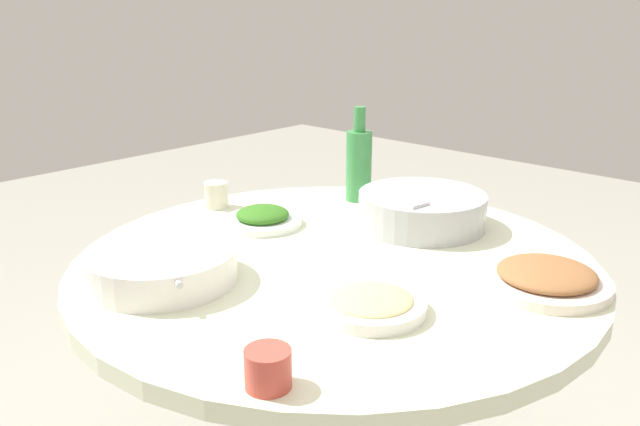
{
  "coord_description": "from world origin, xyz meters",
  "views": [
    {
      "loc": [
        0.98,
        0.86,
        1.28
      ],
      "look_at": [
        0.01,
        -0.04,
        0.84
      ],
      "focal_mm": 36.48,
      "sensor_mm": 36.0,
      "label": 1
    }
  ],
  "objects_px": {
    "dish_stirfry": "(546,278)",
    "dish_greens": "(263,218)",
    "soup_bowl": "(162,266)",
    "tea_cup_far": "(216,195)",
    "rice_bowl": "(422,209)",
    "tea_cup_near": "(268,368)",
    "round_dining_table": "(334,321)",
    "green_bottle": "(359,163)",
    "dish_noodles": "(371,303)"
  },
  "relations": [
    {
      "from": "rice_bowl",
      "to": "dish_noodles",
      "type": "height_order",
      "value": "rice_bowl"
    },
    {
      "from": "tea_cup_far",
      "to": "round_dining_table",
      "type": "bearing_deg",
      "value": 83.45
    },
    {
      "from": "dish_stirfry",
      "to": "dish_greens",
      "type": "height_order",
      "value": "dish_stirfry"
    },
    {
      "from": "soup_bowl",
      "to": "dish_greens",
      "type": "distance_m",
      "value": 0.38
    },
    {
      "from": "dish_noodles",
      "to": "dish_stirfry",
      "type": "bearing_deg",
      "value": 149.08
    },
    {
      "from": "dish_stirfry",
      "to": "dish_noodles",
      "type": "distance_m",
      "value": 0.36
    },
    {
      "from": "round_dining_table",
      "to": "green_bottle",
      "type": "distance_m",
      "value": 0.51
    },
    {
      "from": "green_bottle",
      "to": "tea_cup_far",
      "type": "xyz_separation_m",
      "value": [
        0.31,
        -0.23,
        -0.07
      ]
    },
    {
      "from": "dish_noodles",
      "to": "dish_greens",
      "type": "bearing_deg",
      "value": -110.86
    },
    {
      "from": "green_bottle",
      "to": "tea_cup_near",
      "type": "distance_m",
      "value": 0.94
    },
    {
      "from": "round_dining_table",
      "to": "green_bottle",
      "type": "bearing_deg",
      "value": -147.2
    },
    {
      "from": "dish_noodles",
      "to": "green_bottle",
      "type": "distance_m",
      "value": 0.69
    },
    {
      "from": "soup_bowl",
      "to": "dish_stirfry",
      "type": "height_order",
      "value": "soup_bowl"
    },
    {
      "from": "soup_bowl",
      "to": "dish_noodles",
      "type": "xyz_separation_m",
      "value": [
        -0.18,
        0.39,
        -0.02
      ]
    },
    {
      "from": "rice_bowl",
      "to": "dish_noodles",
      "type": "bearing_deg",
      "value": 23.96
    },
    {
      "from": "rice_bowl",
      "to": "soup_bowl",
      "type": "distance_m",
      "value": 0.65
    },
    {
      "from": "dish_stirfry",
      "to": "green_bottle",
      "type": "height_order",
      "value": "green_bottle"
    },
    {
      "from": "round_dining_table",
      "to": "rice_bowl",
      "type": "height_order",
      "value": "rice_bowl"
    },
    {
      "from": "green_bottle",
      "to": "tea_cup_near",
      "type": "height_order",
      "value": "green_bottle"
    },
    {
      "from": "dish_stirfry",
      "to": "dish_noodles",
      "type": "height_order",
      "value": "dish_stirfry"
    },
    {
      "from": "rice_bowl",
      "to": "dish_greens",
      "type": "distance_m",
      "value": 0.39
    },
    {
      "from": "dish_stirfry",
      "to": "round_dining_table",
      "type": "bearing_deg",
      "value": -68.1
    },
    {
      "from": "rice_bowl",
      "to": "soup_bowl",
      "type": "xyz_separation_m",
      "value": [
        0.62,
        -0.19,
        -0.01
      ]
    },
    {
      "from": "rice_bowl",
      "to": "round_dining_table",
      "type": "bearing_deg",
      "value": -3.79
    },
    {
      "from": "tea_cup_near",
      "to": "rice_bowl",
      "type": "bearing_deg",
      "value": -162.11
    },
    {
      "from": "dish_stirfry",
      "to": "tea_cup_far",
      "type": "distance_m",
      "value": 0.88
    },
    {
      "from": "rice_bowl",
      "to": "soup_bowl",
      "type": "height_order",
      "value": "rice_bowl"
    },
    {
      "from": "dish_stirfry",
      "to": "dish_greens",
      "type": "bearing_deg",
      "value": -79.82
    },
    {
      "from": "dish_stirfry",
      "to": "tea_cup_near",
      "type": "relative_size",
      "value": 3.57
    },
    {
      "from": "dish_noodles",
      "to": "round_dining_table",
      "type": "bearing_deg",
      "value": -123.98
    },
    {
      "from": "soup_bowl",
      "to": "tea_cup_far",
      "type": "bearing_deg",
      "value": -141.39
    },
    {
      "from": "tea_cup_near",
      "to": "tea_cup_far",
      "type": "distance_m",
      "value": 0.87
    },
    {
      "from": "soup_bowl",
      "to": "dish_noodles",
      "type": "height_order",
      "value": "soup_bowl"
    },
    {
      "from": "dish_greens",
      "to": "dish_noodles",
      "type": "xyz_separation_m",
      "value": [
        0.19,
        0.49,
        -0.0
      ]
    },
    {
      "from": "dish_greens",
      "to": "tea_cup_far",
      "type": "relative_size",
      "value": 2.79
    },
    {
      "from": "round_dining_table",
      "to": "green_bottle",
      "type": "xyz_separation_m",
      "value": [
        -0.37,
        -0.24,
        0.26
      ]
    },
    {
      "from": "soup_bowl",
      "to": "tea_cup_far",
      "type": "relative_size",
      "value": 4.39
    },
    {
      "from": "round_dining_table",
      "to": "dish_greens",
      "type": "distance_m",
      "value": 0.33
    },
    {
      "from": "soup_bowl",
      "to": "round_dining_table",
      "type": "bearing_deg",
      "value": 152.23
    },
    {
      "from": "soup_bowl",
      "to": "tea_cup_far",
      "type": "height_order",
      "value": "tea_cup_far"
    },
    {
      "from": "soup_bowl",
      "to": "dish_stirfry",
      "type": "distance_m",
      "value": 0.75
    },
    {
      "from": "round_dining_table",
      "to": "dish_stirfry",
      "type": "xyz_separation_m",
      "value": [
        -0.16,
        0.4,
        0.17
      ]
    },
    {
      "from": "round_dining_table",
      "to": "dish_greens",
      "type": "relative_size",
      "value": 5.78
    },
    {
      "from": "green_bottle",
      "to": "soup_bowl",
      "type": "bearing_deg",
      "value": 5.48
    },
    {
      "from": "rice_bowl",
      "to": "dish_noodles",
      "type": "relative_size",
      "value": 1.57
    },
    {
      "from": "dish_greens",
      "to": "green_bottle",
      "type": "height_order",
      "value": "green_bottle"
    },
    {
      "from": "round_dining_table",
      "to": "tea_cup_far",
      "type": "height_order",
      "value": "tea_cup_far"
    },
    {
      "from": "dish_greens",
      "to": "tea_cup_near",
      "type": "distance_m",
      "value": 0.71
    },
    {
      "from": "dish_stirfry",
      "to": "tea_cup_near",
      "type": "distance_m",
      "value": 0.61
    },
    {
      "from": "round_dining_table",
      "to": "soup_bowl",
      "type": "xyz_separation_m",
      "value": [
        0.32,
        -0.17,
        0.19
      ]
    }
  ]
}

